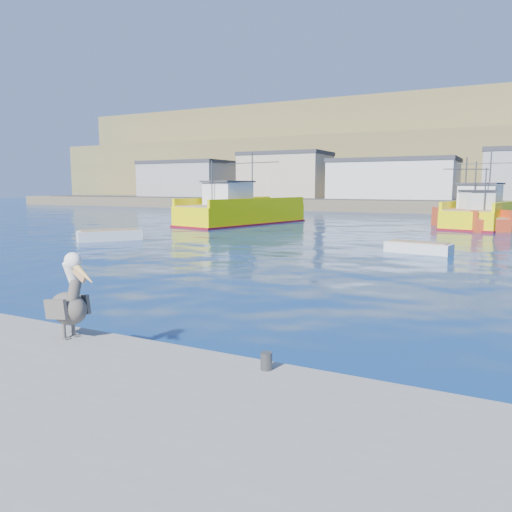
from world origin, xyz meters
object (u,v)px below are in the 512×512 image
at_px(trawler_yellow_b, 483,215).
at_px(boat_orange, 470,217).
at_px(skiff_left, 110,236).
at_px(trawler_yellow_a, 241,212).
at_px(skiff_mid, 418,249).
at_px(pelican, 69,301).

xyz_separation_m(trawler_yellow_b, boat_orange, (-0.89, -2.49, -0.10)).
bearing_deg(skiff_left, boat_orange, 45.47).
distance_m(trawler_yellow_a, boat_orange, 20.16).
relative_size(trawler_yellow_a, skiff_left, 3.59).
bearing_deg(skiff_left, skiff_mid, 8.68).
xyz_separation_m(trawler_yellow_a, trawler_yellow_b, (20.57, 6.87, -0.09)).
xyz_separation_m(trawler_yellow_a, skiff_mid, (18.46, -13.51, -0.95)).
height_order(skiff_mid, pelican, pelican).
bearing_deg(pelican, trawler_yellow_a, 113.71).
xyz_separation_m(skiff_left, pelican, (15.85, -17.75, 0.98)).
height_order(trawler_yellow_b, skiff_mid, trawler_yellow_b).
relative_size(boat_orange, pelican, 4.55).
xyz_separation_m(boat_orange, pelican, (-4.65, -38.59, 0.26)).
distance_m(trawler_yellow_a, skiff_left, 16.51).
distance_m(trawler_yellow_b, boat_orange, 2.65).
relative_size(trawler_yellow_b, boat_orange, 1.61).
height_order(trawler_yellow_a, skiff_left, trawler_yellow_a).
bearing_deg(trawler_yellow_b, trawler_yellow_a, -161.53).
bearing_deg(trawler_yellow_b, boat_orange, -109.68).
relative_size(trawler_yellow_b, pelican, 7.30).
relative_size(trawler_yellow_b, skiff_left, 3.18).
bearing_deg(trawler_yellow_a, boat_orange, 12.54).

